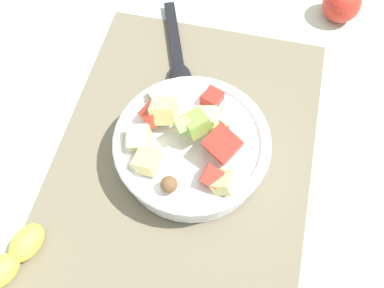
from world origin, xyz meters
TOP-DOWN VIEW (x-y plane):
  - ground_plane at (0.00, 0.00)m, footprint 2.40×2.40m
  - placemat at (0.00, 0.00)m, footprint 0.51×0.37m
  - salad_bowl at (0.00, -0.01)m, footprint 0.22×0.22m
  - serving_spoon at (0.17, 0.05)m, footprint 0.19×0.09m
  - whole_apple at (0.33, -0.20)m, footprint 0.07×0.07m

SIDE VIEW (x-z plane):
  - ground_plane at x=0.00m, z-range 0.00..0.00m
  - placemat at x=0.00m, z-range 0.00..0.01m
  - serving_spoon at x=0.17m, z-range 0.00..0.02m
  - whole_apple at x=0.33m, z-range -0.01..0.07m
  - salad_bowl at x=0.00m, z-range -0.01..0.09m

